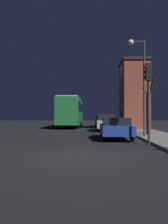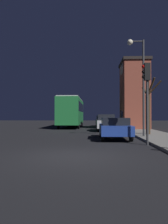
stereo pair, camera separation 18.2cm
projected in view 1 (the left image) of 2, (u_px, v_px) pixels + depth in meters
name	position (u px, v px, depth m)	size (l,w,h in m)	color
ground_plane	(78.00, 156.00, 8.32)	(120.00, 120.00, 0.00)	black
brick_building	(134.00, 94.00, 24.55)	(2.97, 4.42, 7.51)	brown
streetlamp	(140.00, 73.00, 14.97)	(1.16, 0.39, 6.64)	#38383A
traffic_light	(148.00, 86.00, 11.40)	(0.43, 0.24, 4.28)	#38383A
bare_tree	(149.00, 107.00, 16.46)	(1.30, 2.34, 4.20)	#382819
bus	(71.00, 110.00, 29.13)	(2.60, 11.23, 3.78)	#1E6B33
car_near_lane	(115.00, 127.00, 14.41)	(1.89, 4.43, 1.40)	navy
car_mid_lane	(106.00, 122.00, 21.86)	(1.79, 4.30, 1.66)	#B7BABF
car_far_lane	(102.00, 121.00, 31.41)	(1.90, 4.30, 1.51)	black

